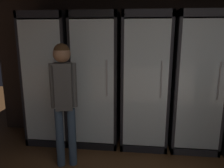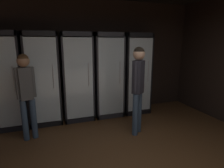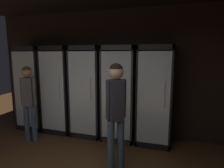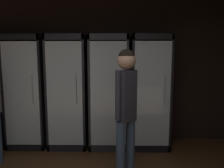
% 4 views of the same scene
% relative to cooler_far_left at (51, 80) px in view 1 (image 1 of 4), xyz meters
% --- Properties ---
extents(wall_back, '(6.00, 0.06, 2.80)m').
position_rel_cooler_far_left_xyz_m(wall_back, '(1.98, 0.31, 0.41)').
color(wall_back, black).
rests_on(wall_back, ground).
extents(cooler_far_left, '(0.68, 0.63, 2.01)m').
position_rel_cooler_far_left_xyz_m(cooler_far_left, '(0.00, 0.00, 0.00)').
color(cooler_far_left, black).
rests_on(cooler_far_left, ground).
extents(cooler_left, '(0.68, 0.63, 2.01)m').
position_rel_cooler_far_left_xyz_m(cooler_left, '(0.73, 0.00, -0.01)').
color(cooler_left, black).
rests_on(cooler_left, ground).
extents(cooler_center, '(0.68, 0.63, 2.01)m').
position_rel_cooler_far_left_xyz_m(cooler_center, '(1.47, -0.00, -0.00)').
color(cooler_center, black).
rests_on(cooler_center, ground).
extents(cooler_right, '(0.68, 0.63, 2.01)m').
position_rel_cooler_far_left_xyz_m(cooler_right, '(2.20, 0.00, -0.01)').
color(cooler_right, '#2B2B30').
rests_on(cooler_right, ground).
extents(shopper_far, '(0.32, 0.21, 1.59)m').
position_rel_cooler_far_left_xyz_m(shopper_far, '(0.46, -0.75, 0.00)').
color(shopper_far, '#384C66').
rests_on(shopper_far, ground).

